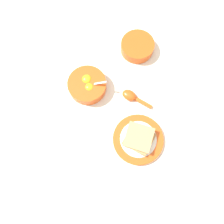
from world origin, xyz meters
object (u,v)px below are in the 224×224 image
Objects in this scene: egg_bowl at (87,86)px; toast_plate at (138,139)px; soup_spoon at (132,96)px; congee_bowl at (137,46)px; toast_sandwich at (139,138)px.

egg_bowl is 0.30m from toast_plate.
soup_spoon is at bearing 1.16° from egg_bowl.
soup_spoon is at bearing -84.80° from congee_bowl.
toast_plate is (0.25, -0.17, -0.02)m from egg_bowl.
congee_bowl is (-0.08, 0.40, 0.02)m from toast_plate.
egg_bowl reaches higher than toast_plate.
toast_sandwich is 0.90× the size of soup_spoon.
soup_spoon reaches higher than toast_plate.
soup_spoon is (-0.06, 0.17, 0.00)m from toast_plate.
soup_spoon is (0.19, 0.00, -0.01)m from egg_bowl.
egg_bowl is at bearing 146.32° from toast_sandwich.
congee_bowl is (0.17, 0.23, -0.00)m from egg_bowl.
congee_bowl is at bearing 101.68° from toast_sandwich.
toast_sandwich is 0.86× the size of congee_bowl.
toast_plate is 0.18m from soup_spoon.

